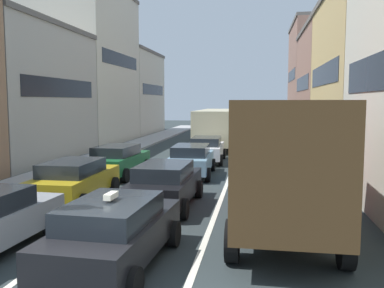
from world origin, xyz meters
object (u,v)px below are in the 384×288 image
taxi_centre_lane_front (114,231)px  sedan_centre_lane_second (165,183)px  sedan_left_lane_third (118,160)px  sedan_right_lane_behind_truck (264,164)px  removalist_box_truck (284,161)px  coupe_centre_lane_fourth (207,149)px  hatchback_centre_lane_third (191,159)px  wagon_left_lane_second (74,180)px  wagon_right_lane_far (264,151)px  bus_mid_queue_primary (216,125)px

taxi_centre_lane_front → sedan_centre_lane_second: 5.26m
sedan_left_lane_third → sedan_right_lane_behind_truck: 6.83m
sedan_left_lane_third → removalist_box_truck: bearing=-132.9°
removalist_box_truck → coupe_centre_lane_fourth: 13.39m
hatchback_centre_lane_third → taxi_centre_lane_front: bearing=178.9°
sedan_centre_lane_second → wagon_left_lane_second: size_ratio=1.00×
coupe_centre_lane_fourth → sedan_right_lane_behind_truck: 6.55m
removalist_box_truck → coupe_centre_lane_fourth: size_ratio=1.78×
sedan_right_lane_behind_truck → wagon_right_lane_far: same height
hatchback_centre_lane_third → coupe_centre_lane_fourth: same height
taxi_centre_lane_front → wagon_left_lane_second: bearing=35.0°
sedan_centre_lane_second → sedan_right_lane_behind_truck: bearing=-33.6°
hatchback_centre_lane_third → sedan_left_lane_third: size_ratio=0.99×
sedan_left_lane_third → coupe_centre_lane_fourth: size_ratio=1.01×
taxi_centre_lane_front → coupe_centre_lane_fourth: taxi_centre_lane_front is taller
sedan_right_lane_behind_truck → bus_mid_queue_primary: bus_mid_queue_primary is taller
wagon_right_lane_far → taxi_centre_lane_front: bearing=169.8°
taxi_centre_lane_front → hatchback_centre_lane_third: taxi_centre_lane_front is taller
sedan_centre_lane_second → bus_mid_queue_primary: size_ratio=0.41×
coupe_centre_lane_fourth → sedan_centre_lane_second: bearing=177.8°
sedan_left_lane_third → wagon_right_lane_far: (6.89, 4.70, 0.00)m
coupe_centre_lane_fourth → wagon_right_lane_far: same height
bus_mid_queue_primary → coupe_centre_lane_fourth: bearing=-179.2°
sedan_centre_lane_second → hatchback_centre_lane_third: 5.93m
removalist_box_truck → sedan_centre_lane_second: bearing=59.8°
taxi_centre_lane_front → wagon_left_lane_second: taxi_centre_lane_front is taller
taxi_centre_lane_front → coupe_centre_lane_fourth: bearing=2.8°
bus_mid_queue_primary → hatchback_centre_lane_third: bearing=179.5°
wagon_right_lane_far → hatchback_centre_lane_third: bearing=141.4°
taxi_centre_lane_front → bus_mid_queue_primary: size_ratio=0.42×
wagon_left_lane_second → sedan_left_lane_third: same height
taxi_centre_lane_front → sedan_right_lane_behind_truck: bearing=-14.9°
wagon_left_lane_second → wagon_right_lane_far: bearing=-34.3°
sedan_left_lane_third → coupe_centre_lane_fourth: same height
sedan_right_lane_behind_truck → wagon_right_lane_far: 5.09m
wagon_left_lane_second → coupe_centre_lane_fourth: same height
sedan_centre_lane_second → wagon_right_lane_far: size_ratio=0.99×
hatchback_centre_lane_third → wagon_right_lane_far: bearing=-42.5°
hatchback_centre_lane_third → bus_mid_queue_primary: bus_mid_queue_primary is taller
removalist_box_truck → bus_mid_queue_primary: size_ratio=0.73×
wagon_right_lane_far → sedan_left_lane_third: bearing=126.5°
hatchback_centre_lane_third → coupe_centre_lane_fourth: size_ratio=1.00×
taxi_centre_lane_front → wagon_right_lane_far: taxi_centre_lane_front is taller
wagon_left_lane_second → bus_mid_queue_primary: bearing=-9.6°
coupe_centre_lane_fourth → bus_mid_queue_primary: bus_mid_queue_primary is taller
removalist_box_truck → sedan_centre_lane_second: removalist_box_truck is taller
sedan_centre_lane_second → wagon_left_lane_second: 3.33m
wagon_left_lane_second → bus_mid_queue_primary: (3.22, 18.47, 0.96)m
sedan_right_lane_behind_truck → wagon_left_lane_second: bearing=124.0°
taxi_centre_lane_front → bus_mid_queue_primary: 23.91m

